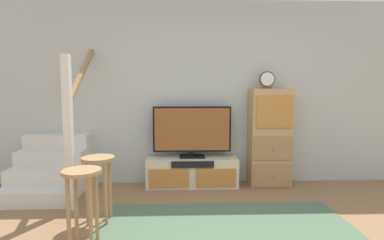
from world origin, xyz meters
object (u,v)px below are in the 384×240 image
television (192,130)px  bar_stool_far (99,174)px  desk_clock (267,80)px  media_console (192,172)px  bar_stool_near (82,189)px  side_cabinet (270,138)px

television → bar_stool_far: bearing=-131.4°
television → desk_clock: desk_clock is taller
media_console → television: television is taller
desk_clock → bar_stool_near: 2.85m
desk_clock → bar_stool_far: (-2.09, -1.13, -1.02)m
media_console → desk_clock: desk_clock is taller
side_cabinet → bar_stool_near: (-2.16, -1.65, -0.19)m
television → side_cabinet: side_cabinet is taller
desk_clock → bar_stool_near: desk_clock is taller
media_console → bar_stool_far: bar_stool_far is taller
bar_stool_near → bar_stool_far: (0.00, 0.50, -0.00)m
media_console → television: 0.61m
desk_clock → bar_stool_far: 2.59m
desk_clock → television: bearing=178.5°
side_cabinet → television: bearing=179.3°
media_console → television: (0.00, 0.02, 0.61)m
media_console → bar_stool_far: 1.56m
media_console → side_cabinet: bearing=0.5°
side_cabinet → bar_stool_far: bearing=-152.0°
side_cabinet → desk_clock: 0.84m
bar_stool_far → bar_stool_near: bearing=-90.5°
television → bar_stool_near: 1.98m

